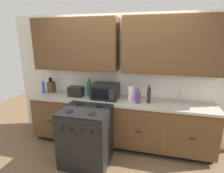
% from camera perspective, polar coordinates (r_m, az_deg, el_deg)
% --- Properties ---
extents(ground_plane, '(8.38, 8.38, 0.00)m').
position_cam_1_polar(ground_plane, '(3.45, 0.78, -20.39)').
color(ground_plane, brown).
extents(wall_unit, '(4.55, 0.40, 2.45)m').
position_cam_1_polar(wall_unit, '(3.31, 2.95, 9.12)').
color(wall_unit, white).
rests_on(wall_unit, ground_plane).
extents(counter_run, '(3.38, 0.64, 0.92)m').
position_cam_1_polar(counter_run, '(3.46, 2.03, -11.21)').
color(counter_run, black).
rests_on(counter_run, ground_plane).
extents(stove_range, '(0.76, 0.68, 0.95)m').
position_cam_1_polar(stove_range, '(3.04, -8.18, -15.41)').
color(stove_range, black).
rests_on(stove_range, ground_plane).
extents(microwave, '(0.48, 0.37, 0.28)m').
position_cam_1_polar(microwave, '(3.31, -2.15, -1.53)').
color(microwave, black).
rests_on(microwave, counter_run).
extents(toaster, '(0.28, 0.18, 0.19)m').
position_cam_1_polar(toaster, '(3.52, -11.44, -1.57)').
color(toaster, black).
rests_on(toaster, counter_run).
extents(knife_block, '(0.11, 0.14, 0.31)m').
position_cam_1_polar(knife_block, '(3.92, -18.82, -0.07)').
color(knife_block, '#52361E').
rests_on(knife_block, counter_run).
extents(sink_faucet, '(0.02, 0.02, 0.20)m').
position_cam_1_polar(sink_faucet, '(3.42, 20.86, -2.69)').
color(sink_faucet, '#B2B5BA').
rests_on(sink_faucet, counter_run).
extents(paper_towel_roll, '(0.12, 0.12, 0.26)m').
position_cam_1_polar(paper_towel_roll, '(3.25, 6.02, -2.08)').
color(paper_towel_roll, white).
rests_on(paper_towel_roll, counter_run).
extents(bottle_green, '(0.08, 0.08, 0.33)m').
position_cam_1_polar(bottle_green, '(3.56, -7.30, -0.08)').
color(bottle_green, '#237A38').
rests_on(bottle_green, counter_run).
extents(bottle_dark, '(0.06, 0.06, 0.33)m').
position_cam_1_polar(bottle_dark, '(3.14, 11.74, -2.39)').
color(bottle_dark, black).
rests_on(bottle_dark, counter_run).
extents(bottle_violet, '(0.08, 0.08, 0.27)m').
position_cam_1_polar(bottle_violet, '(3.11, 8.33, -2.91)').
color(bottle_violet, '#663384').
rests_on(bottle_violet, counter_run).
extents(bottle_blue, '(0.06, 0.06, 0.26)m').
position_cam_1_polar(bottle_blue, '(3.92, -21.08, -0.13)').
color(bottle_blue, blue).
rests_on(bottle_blue, counter_run).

